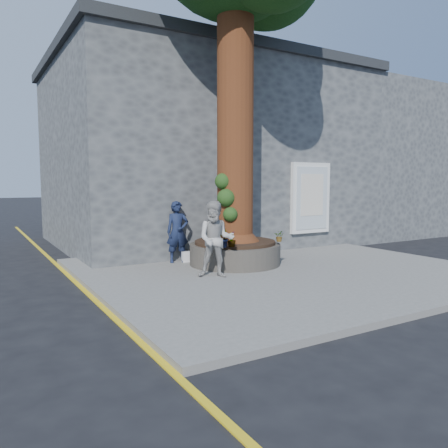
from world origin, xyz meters
TOP-DOWN VIEW (x-y plane):
  - ground at (0.00, 0.00)m, footprint 120.00×120.00m
  - pavement at (1.50, 1.00)m, footprint 9.00×8.00m
  - yellow_line at (-3.05, 1.00)m, footprint 0.10×30.00m
  - stone_shop at (2.50, 7.20)m, footprint 10.30×8.30m
  - neighbour_shop at (10.50, 7.20)m, footprint 6.00×8.00m
  - planter at (0.80, 2.00)m, footprint 2.30×2.30m
  - man at (-0.36, 2.95)m, footprint 0.65×0.49m
  - woman at (-0.37, 0.91)m, footprint 1.02×0.97m
  - shopping_bag at (-0.17, 2.87)m, footprint 0.21×0.13m
  - plant_a at (0.87, 2.85)m, footprint 0.21×0.16m
  - plant_b at (-0.05, 1.15)m, footprint 0.31×0.31m
  - plant_c at (0.18, 1.15)m, footprint 0.28×0.28m
  - plant_d at (1.65, 1.26)m, footprint 0.32×0.33m

SIDE VIEW (x-z plane):
  - ground at x=0.00m, z-range 0.00..0.00m
  - yellow_line at x=-3.05m, z-range 0.00..0.01m
  - pavement at x=1.50m, z-range 0.00..0.12m
  - shopping_bag at x=-0.17m, z-range 0.12..0.40m
  - planter at x=0.80m, z-range 0.11..0.71m
  - plant_d at x=1.65m, z-range 0.72..1.00m
  - plant_c at x=0.18m, z-range 0.72..1.08m
  - plant_a at x=0.87m, z-range 0.72..1.08m
  - man at x=-0.36m, z-range 0.12..1.71m
  - plant_b at x=-0.05m, z-range 0.72..1.15m
  - woman at x=-0.37m, z-range 0.12..1.79m
  - neighbour_shop at x=10.50m, z-range 0.00..6.00m
  - stone_shop at x=2.50m, z-range 0.01..6.31m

